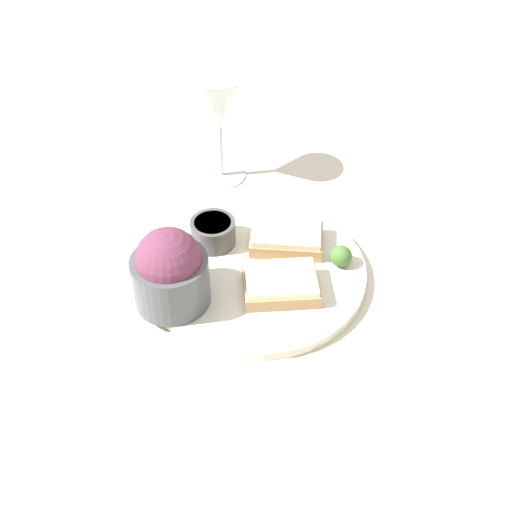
% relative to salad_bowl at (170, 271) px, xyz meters
% --- Properties ---
extents(ground_plane, '(4.00, 4.00, 0.00)m').
position_rel_salad_bowl_xyz_m(ground_plane, '(0.08, 0.09, -0.06)').
color(ground_plane, beige).
extents(dinner_plate, '(0.28, 0.28, 0.01)m').
position_rel_salad_bowl_xyz_m(dinner_plate, '(0.08, 0.09, -0.05)').
color(dinner_plate, silver).
rests_on(dinner_plate, ground_plane).
extents(salad_bowl, '(0.09, 0.09, 0.10)m').
position_rel_salad_bowl_xyz_m(salad_bowl, '(0.00, 0.00, 0.00)').
color(salad_bowl, '#4C5156').
rests_on(salad_bowl, dinner_plate).
extents(sauce_ramekin, '(0.06, 0.06, 0.03)m').
position_rel_salad_bowl_xyz_m(sauce_ramekin, '(0.01, 0.11, -0.03)').
color(sauce_ramekin, '#4C4C4C').
rests_on(sauce_ramekin, dinner_plate).
extents(cheese_toast_near, '(0.11, 0.10, 0.03)m').
position_rel_salad_bowl_xyz_m(cheese_toast_near, '(0.12, 0.06, -0.03)').
color(cheese_toast_near, tan).
rests_on(cheese_toast_near, dinner_plate).
extents(cheese_toast_far, '(0.11, 0.08, 0.03)m').
position_rel_salad_bowl_xyz_m(cheese_toast_far, '(0.10, 0.14, -0.03)').
color(cheese_toast_far, tan).
rests_on(cheese_toast_far, dinner_plate).
extents(wine_glass, '(0.08, 0.08, 0.17)m').
position_rel_salad_bowl_xyz_m(wine_glass, '(-0.04, 0.28, 0.06)').
color(wine_glass, silver).
rests_on(wine_glass, ground_plane).
extents(garnish, '(0.03, 0.03, 0.03)m').
position_rel_salad_bowl_xyz_m(garnish, '(0.18, 0.13, -0.03)').
color(garnish, '#477533').
rests_on(garnish, dinner_plate).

